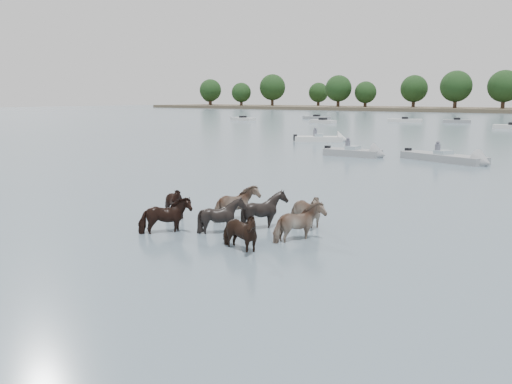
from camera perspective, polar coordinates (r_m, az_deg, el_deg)
The scene contains 7 objects.
ground at distance 15.06m, azimuth -1.30°, elevation -6.04°, with size 400.00×400.00×0.00m, color slate.
shoreline at distance 179.70m, azimuth 10.66°, elevation 8.77°, with size 160.00×30.00×1.00m, color #4C4233.
pony_herd at distance 16.97m, azimuth -1.95°, elevation -2.59°, with size 6.80×4.69×1.45m.
motorboat_a at distance 38.77m, azimuth 11.19°, elevation 4.06°, with size 4.63×1.89×1.92m.
motorboat_b at distance 36.85m, azimuth 20.31°, elevation 3.31°, with size 6.46×3.57×1.92m.
motorboat_f at distance 51.39m, azimuth 7.51°, elevation 5.61°, with size 5.04×3.87×1.92m.
treeline at distance 176.34m, azimuth 12.21°, elevation 10.70°, with size 142.88×22.71×12.39m.
Camera 1 is at (8.89, -11.41, 4.19)m, focal length 37.58 mm.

